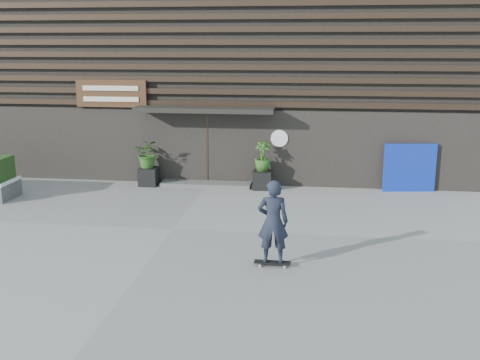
# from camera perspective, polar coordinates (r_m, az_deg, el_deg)

# --- Properties ---
(ground) EXTENTS (80.00, 80.00, 0.00)m
(ground) POSITION_cam_1_polar(r_m,az_deg,el_deg) (14.62, -6.77, -4.93)
(ground) COLOR gray
(ground) RESTS_ON ground
(entrance_step) EXTENTS (3.00, 0.80, 0.12)m
(entrance_step) POSITION_cam_1_polar(r_m,az_deg,el_deg) (18.92, -3.42, -0.38)
(entrance_step) COLOR #52514F
(entrance_step) RESTS_ON ground
(planter_pot_left) EXTENTS (0.60, 0.60, 0.60)m
(planter_pot_left) POSITION_cam_1_polar(r_m,az_deg,el_deg) (19.11, -9.15, 0.35)
(planter_pot_left) COLOR black
(planter_pot_left) RESTS_ON ground
(bamboo_left) EXTENTS (0.86, 0.75, 0.96)m
(bamboo_left) POSITION_cam_1_polar(r_m,az_deg,el_deg) (18.95, -9.24, 2.65)
(bamboo_left) COLOR #2D591E
(bamboo_left) RESTS_ON planter_pot_left
(planter_pot_right) EXTENTS (0.60, 0.60, 0.60)m
(planter_pot_right) POSITION_cam_1_polar(r_m,az_deg,el_deg) (18.41, 2.27, 0.01)
(planter_pot_right) COLOR black
(planter_pot_right) RESTS_ON ground
(bamboo_right) EXTENTS (0.54, 0.54, 0.96)m
(bamboo_right) POSITION_cam_1_polar(r_m,az_deg,el_deg) (18.25, 2.30, 2.39)
(bamboo_right) COLOR #2D591E
(bamboo_right) RESTS_ON planter_pot_right
(blue_tarp) EXTENTS (1.65, 0.35, 1.54)m
(blue_tarp) POSITION_cam_1_polar(r_m,az_deg,el_deg) (18.79, 16.70, 1.20)
(blue_tarp) COLOR #0C25A6
(blue_tarp) RESTS_ON ground
(building) EXTENTS (18.00, 11.00, 8.00)m
(building) POSITION_cam_1_polar(r_m,az_deg,el_deg) (23.65, -1.10, 12.06)
(building) COLOR black
(building) RESTS_ON ground
(skateboarder) EXTENTS (0.78, 0.47, 1.89)m
(skateboarder) POSITION_cam_1_polar(r_m,az_deg,el_deg) (11.89, 3.33, -4.23)
(skateboarder) COLOR black
(skateboarder) RESTS_ON ground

